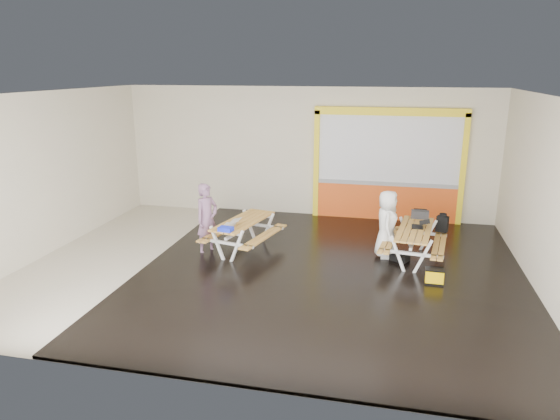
% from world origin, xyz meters
% --- Properties ---
extents(room, '(10.02, 8.02, 3.52)m').
position_xyz_m(room, '(0.00, 0.00, 1.75)').
color(room, beige).
rests_on(room, ground).
extents(deck, '(7.50, 7.98, 0.05)m').
position_xyz_m(deck, '(1.25, 0.00, 0.03)').
color(deck, black).
rests_on(deck, room).
extents(kiosk, '(3.88, 0.16, 3.00)m').
position_xyz_m(kiosk, '(2.20, 3.93, 1.44)').
color(kiosk, '#E25117').
rests_on(kiosk, room).
extents(picnic_table_left, '(1.64, 2.08, 0.74)m').
position_xyz_m(picnic_table_left, '(-0.80, 0.80, 0.57)').
color(picnic_table_left, '#B07E34').
rests_on(picnic_table_left, deck).
extents(picnic_table_right, '(1.48, 1.99, 0.74)m').
position_xyz_m(picnic_table_right, '(2.86, 1.02, 0.57)').
color(picnic_table_right, '#B07E34').
rests_on(picnic_table_right, deck).
extents(person_left, '(0.60, 0.69, 1.59)m').
position_xyz_m(person_left, '(-1.57, 0.58, 0.78)').
color(person_left, slate).
rests_on(person_left, deck).
extents(person_right, '(0.49, 0.73, 1.46)m').
position_xyz_m(person_right, '(2.28, 1.08, 0.78)').
color(person_right, white).
rests_on(person_right, deck).
extents(laptop_left, '(0.36, 0.33, 0.15)m').
position_xyz_m(laptop_left, '(-0.94, 0.38, 0.79)').
color(laptop_left, silver).
rests_on(laptop_left, picnic_table_left).
extents(laptop_right, '(0.36, 0.32, 0.15)m').
position_xyz_m(laptop_right, '(2.96, 1.13, 0.79)').
color(laptop_right, black).
rests_on(laptop_right, picnic_table_right).
extents(blue_pouch, '(0.31, 0.24, 0.08)m').
position_xyz_m(blue_pouch, '(-0.94, -0.00, 0.79)').
color(blue_pouch, '#182BD8').
rests_on(blue_pouch, picnic_table_left).
extents(toolbox, '(0.39, 0.21, 0.22)m').
position_xyz_m(toolbox, '(2.98, 1.81, 0.83)').
color(toolbox, black).
rests_on(toolbox, picnic_table_right).
extents(backpack, '(0.28, 0.23, 0.41)m').
position_xyz_m(backpack, '(3.47, 1.77, 0.68)').
color(backpack, black).
rests_on(backpack, picnic_table_right).
extents(dark_case, '(0.44, 0.40, 0.13)m').
position_xyz_m(dark_case, '(2.59, 0.92, 0.12)').
color(dark_case, black).
rests_on(dark_case, deck).
extents(fluke_bag, '(0.35, 0.23, 0.30)m').
position_xyz_m(fluke_bag, '(3.22, -0.16, 0.19)').
color(fluke_bag, black).
rests_on(fluke_bag, deck).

